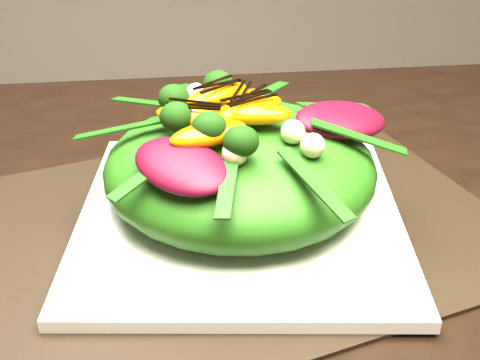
{
  "coord_description": "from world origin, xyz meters",
  "views": [
    {
      "loc": [
        -0.13,
        -0.39,
        1.07
      ],
      "look_at": [
        -0.07,
        0.07,
        0.8
      ],
      "focal_mm": 48.0,
      "sensor_mm": 36.0,
      "label": 1
    }
  ],
  "objects": [
    {
      "name": "lettuce_mound",
      "position": [
        -0.07,
        0.07,
        0.81
      ],
      "size": [
        0.3,
        0.3,
        0.08
      ],
      "primitive_type": "ellipsoid",
      "rotation": [
        0.0,
        0.0,
        0.42
      ],
      "color": "#275F11",
      "rests_on": "salad_bowl"
    },
    {
      "name": "macadamia_nut",
      "position": [
        -0.03,
        0.02,
        0.85
      ],
      "size": [
        0.02,
        0.02,
        0.02
      ],
      "primitive_type": "sphere",
      "rotation": [
        0.0,
        0.0,
        0.34
      ],
      "color": "beige",
      "rests_on": "lettuce_mound"
    },
    {
      "name": "orange_segment",
      "position": [
        -0.08,
        0.1,
        0.86
      ],
      "size": [
        0.07,
        0.05,
        0.02
      ],
      "primitive_type": "ellipsoid",
      "rotation": [
        0.0,
        0.0,
        0.55
      ],
      "color": "#D26D03",
      "rests_on": "lettuce_mound"
    },
    {
      "name": "salad_bowl",
      "position": [
        -0.07,
        0.07,
        0.77
      ],
      "size": [
        0.25,
        0.25,
        0.02
      ],
      "primitive_type": "cylinder",
      "rotation": [
        0.0,
        0.0,
        -0.06
      ],
      "color": "white",
      "rests_on": "plate_base"
    },
    {
      "name": "broccoli_floret",
      "position": [
        -0.13,
        0.11,
        0.86
      ],
      "size": [
        0.04,
        0.04,
        0.04
      ],
      "primitive_type": "sphere",
      "rotation": [
        0.0,
        0.0,
        -0.12
      ],
      "color": "black",
      "rests_on": "lettuce_mound"
    },
    {
      "name": "radicchio_leaf",
      "position": [
        0.01,
        0.08,
        0.85
      ],
      "size": [
        0.09,
        0.07,
        0.02
      ],
      "primitive_type": "ellipsoid",
      "rotation": [
        0.0,
        0.0,
        0.23
      ],
      "color": "#480717",
      "rests_on": "lettuce_mound"
    },
    {
      "name": "dining_table",
      "position": [
        0.0,
        0.0,
        0.73
      ],
      "size": [
        1.6,
        0.9,
        0.75
      ],
      "primitive_type": "cube",
      "color": "black",
      "rests_on": "floor"
    },
    {
      "name": "placemat",
      "position": [
        -0.07,
        0.07,
        0.75
      ],
      "size": [
        0.52,
        0.45,
        0.0
      ],
      "primitive_type": "cube",
      "rotation": [
        0.0,
        0.0,
        0.28
      ],
      "color": "black",
      "rests_on": "dining_table"
    },
    {
      "name": "plate_base",
      "position": [
        -0.07,
        0.07,
        0.76
      ],
      "size": [
        0.31,
        0.31,
        0.01
      ],
      "primitive_type": "cube",
      "rotation": [
        0.0,
        0.0,
        -0.12
      ],
      "color": "white",
      "rests_on": "placemat"
    },
    {
      "name": "balsamic_drizzle",
      "position": [
        -0.08,
        0.1,
        0.87
      ],
      "size": [
        0.04,
        0.03,
        0.0
      ],
      "primitive_type": "cube",
      "rotation": [
        0.0,
        0.0,
        0.55
      ],
      "color": "black",
      "rests_on": "orange_segment"
    }
  ]
}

